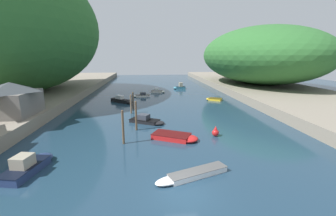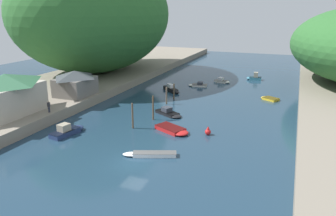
% 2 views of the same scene
% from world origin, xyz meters
% --- Properties ---
extents(water_surface, '(130.00, 130.00, 0.00)m').
position_xyz_m(water_surface, '(0.00, 30.00, 0.00)').
color(water_surface, '#1E384C').
rests_on(water_surface, ground).
extents(left_bank, '(22.00, 120.00, 1.54)m').
position_xyz_m(left_bank, '(-27.11, 30.00, 0.77)').
color(left_bank, gray).
rests_on(left_bank, ground).
extents(right_bank, '(22.00, 120.00, 1.54)m').
position_xyz_m(right_bank, '(27.11, 30.00, 0.77)').
color(right_bank, gray).
rests_on(right_bank, ground).
extents(hillside_left, '(30.93, 43.30, 25.73)m').
position_xyz_m(hillside_left, '(-28.21, 37.03, 14.41)').
color(hillside_left, '#2D662D').
rests_on(hillside_left, left_bank).
extents(hillside_right, '(29.93, 41.90, 14.96)m').
position_xyz_m(hillside_right, '(28.21, 46.14, 9.02)').
color(hillside_right, '#2D662D').
rests_on(hillside_right, right_bank).
extents(boathouse_shed, '(5.61, 6.65, 4.21)m').
position_xyz_m(boathouse_shed, '(-19.50, 16.47, 3.72)').
color(boathouse_shed, slate).
rests_on(boathouse_shed, left_bank).
extents(boat_far_upstream, '(5.46, 4.13, 0.57)m').
position_xyz_m(boat_far_upstream, '(0.77, 10.04, 0.28)').
color(boat_far_upstream, red).
rests_on(boat_far_upstream, water_surface).
extents(boat_far_right_bank, '(4.15, 2.49, 0.93)m').
position_xyz_m(boat_far_right_bank, '(-3.86, 36.95, 0.28)').
color(boat_far_right_bank, silver).
rests_on(boat_far_right_bank, water_surface).
extents(boat_yellow_tender, '(4.89, 4.57, 1.35)m').
position_xyz_m(boat_yellow_tender, '(-7.34, 30.60, 0.43)').
color(boat_yellow_tender, black).
rests_on(boat_yellow_tender, water_surface).
extents(boat_red_skiff, '(2.56, 5.21, 1.55)m').
position_xyz_m(boat_red_skiff, '(-11.80, 4.25, 0.47)').
color(boat_red_skiff, navy).
rests_on(boat_red_skiff, water_surface).
extents(boat_mid_channel, '(5.99, 3.21, 0.44)m').
position_xyz_m(boat_mid_channel, '(0.76, 2.04, 0.22)').
color(boat_mid_channel, white).
rests_on(boat_mid_channel, water_surface).
extents(boat_white_cruiser, '(5.16, 3.90, 1.13)m').
position_xyz_m(boat_white_cruiser, '(-2.41, 16.54, 0.34)').
color(boat_white_cruiser, black).
rests_on(boat_white_cruiser, water_surface).
extents(boat_open_rowboat, '(3.61, 3.13, 0.44)m').
position_xyz_m(boat_open_rowboat, '(11.13, 31.38, 0.21)').
color(boat_open_rowboat, gold).
rests_on(boat_open_rowboat, water_surface).
extents(boat_navy_launch, '(3.42, 1.86, 1.77)m').
position_xyz_m(boat_navy_launch, '(6.30, 47.77, 0.52)').
color(boat_navy_launch, teal).
rests_on(boat_navy_launch, water_surface).
extents(boat_cabin_cruiser, '(3.74, 2.41, 1.10)m').
position_xyz_m(boat_cabin_cruiser, '(0.22, 42.31, 0.34)').
color(boat_cabin_cruiser, silver).
rests_on(boat_cabin_cruiser, water_surface).
extents(mooring_post_nearest, '(0.24, 0.24, 3.62)m').
position_xyz_m(mooring_post_nearest, '(-4.90, 9.29, 1.82)').
color(mooring_post_nearest, brown).
rests_on(mooring_post_nearest, water_surface).
extents(mooring_post_second, '(0.26, 0.26, 3.67)m').
position_xyz_m(mooring_post_second, '(-3.78, 13.60, 1.84)').
color(mooring_post_second, brown).
rests_on(mooring_post_second, water_surface).
extents(mooring_post_fourth, '(0.27, 0.27, 3.03)m').
position_xyz_m(mooring_post_fourth, '(-5.00, 21.95, 1.52)').
color(mooring_post_fourth, brown).
rests_on(mooring_post_fourth, water_surface).
extents(mooring_post_farthest, '(0.28, 0.28, 2.95)m').
position_xyz_m(mooring_post_farthest, '(-4.88, 25.19, 1.48)').
color(mooring_post_farthest, '#4C3D2D').
rests_on(mooring_post_farthest, water_surface).
extents(channel_buoy_near, '(0.79, 0.79, 1.18)m').
position_xyz_m(channel_buoy_near, '(5.32, 10.68, 0.46)').
color(channel_buoy_near, red).
rests_on(channel_buoy_near, water_surface).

